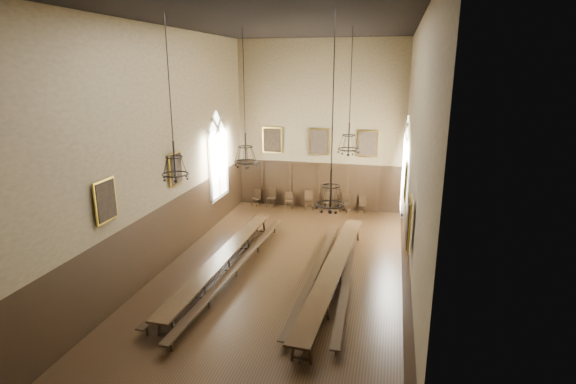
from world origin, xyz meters
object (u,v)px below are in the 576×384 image
(chandelier_back_left, at_px, (246,154))
(chair_1, at_px, (271,201))
(bench_right_inner, at_px, (316,273))
(chandelier_back_right, at_px, (349,141))
(bench_left_inner, at_px, (237,269))
(chair_3, at_px, (309,204))
(chair_6, at_px, (362,208))
(chandelier_front_left, at_px, (175,163))
(chair_0, at_px, (256,201))
(chair_4, at_px, (326,205))
(table_right, at_px, (334,275))
(chandelier_front_right, at_px, (331,192))
(bench_right_outer, at_px, (347,277))
(chair_5, at_px, (345,206))
(chair_2, at_px, (289,203))
(bench_left_outer, at_px, (210,266))
(table_left, at_px, (224,264))

(chandelier_back_left, bearing_deg, chair_1, 96.49)
(bench_right_inner, bearing_deg, chandelier_back_right, 73.76)
(bench_left_inner, height_order, chandelier_back_right, chandelier_back_right)
(chair_3, xyz_separation_m, chandelier_back_left, (-1.42, -6.42, 3.89))
(bench_left_inner, height_order, chair_6, chair_6)
(chair_6, relative_size, chandelier_front_left, 0.19)
(chandelier_back_right, distance_m, chandelier_front_left, 7.30)
(chair_0, relative_size, chair_4, 0.91)
(table_right, distance_m, bench_right_inner, 0.76)
(chair_3, xyz_separation_m, chandelier_front_left, (-1.90, -11.48, 4.52))
(chair_0, bearing_deg, table_right, -39.18)
(chandelier_front_left, bearing_deg, bench_right_inner, 39.76)
(chair_6, relative_size, chandelier_front_right, 0.16)
(chair_4, height_order, chandelier_front_right, chandelier_front_right)
(table_right, xyz_separation_m, bench_left_inner, (-3.61, -0.15, -0.10))
(chandelier_front_left, bearing_deg, chandelier_back_left, 84.61)
(bench_right_outer, distance_m, chair_5, 8.54)
(chandelier_back_left, height_order, chandelier_back_right, same)
(chair_3, xyz_separation_m, chandelier_back_right, (2.60, -5.72, 4.44))
(chandelier_back_left, bearing_deg, chair_4, 69.90)
(chair_2, xyz_separation_m, chair_4, (2.07, 0.06, 0.03))
(bench_right_inner, distance_m, chair_0, 9.69)
(chair_2, distance_m, chandelier_back_right, 8.15)
(bench_left_outer, distance_m, chandelier_back_left, 4.62)
(chair_6, bearing_deg, chair_2, -172.58)
(chair_5, distance_m, chandelier_back_right, 7.29)
(bench_left_inner, xyz_separation_m, chair_0, (-1.97, 8.78, -0.03))
(bench_left_inner, height_order, chair_0, chair_0)
(bench_right_inner, distance_m, chair_6, 8.53)
(chair_1, xyz_separation_m, chair_4, (3.08, 0.01, -0.02))
(chandelier_front_right, bearing_deg, chandelier_front_left, -175.06)
(chair_1, xyz_separation_m, chandelier_back_right, (4.75, -5.73, 4.44))
(chandelier_back_left, distance_m, chandelier_front_left, 5.12)
(table_right, bearing_deg, bench_right_inner, 159.55)
(bench_left_outer, distance_m, bench_right_outer, 5.14)
(bench_left_inner, height_order, chair_1, chair_1)
(table_right, distance_m, bench_left_outer, 4.68)
(bench_left_inner, distance_m, chandelier_back_left, 4.58)
(chair_1, bearing_deg, chandelier_back_left, -79.97)
(chandelier_back_left, bearing_deg, chair_5, 62.36)
(chandelier_back_left, xyz_separation_m, chandelier_back_right, (4.02, 0.69, 0.55))
(chair_1, xyz_separation_m, chair_3, (2.15, -0.00, 0.01))
(table_right, bearing_deg, chair_5, 93.80)
(bench_left_inner, distance_m, chair_2, 8.74)
(chair_3, distance_m, chandelier_front_left, 12.48)
(table_left, xyz_separation_m, chandelier_back_right, (4.25, 2.86, 4.37))
(chair_5, xyz_separation_m, chandelier_front_right, (0.71, -11.11, 3.84))
(bench_left_outer, xyz_separation_m, bench_right_outer, (5.14, 0.27, -0.00))
(table_right, relative_size, bench_left_inner, 0.98)
(table_left, bearing_deg, chair_0, 99.24)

